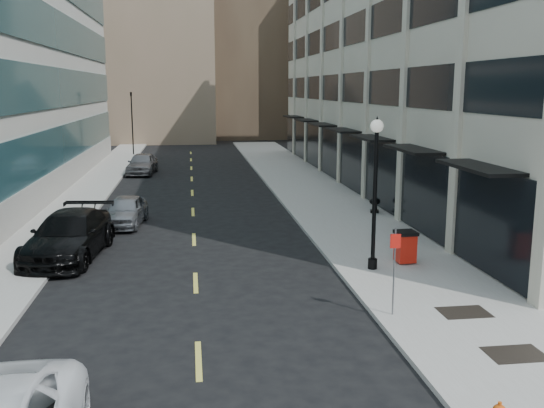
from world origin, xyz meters
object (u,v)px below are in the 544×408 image
object	(u,v)px
lamppost	(375,181)
car_silver_sedan	(125,211)
car_grey_sedan	(142,164)
urn_planter	(375,203)
traffic_signal	(131,96)
car_black_pickup	(69,236)
trash_bin	(405,246)
sign_post	(395,260)

from	to	relation	value
lamppost	car_silver_sedan	bearing A→B (deg)	136.66
car_grey_sedan	urn_planter	bearing A→B (deg)	-46.92
traffic_signal	lamppost	world-z (taller)	traffic_signal
car_black_pickup	car_silver_sedan	size ratio (longest dim) A/B	1.46
traffic_signal	urn_planter	distance (m)	33.95
car_grey_sedan	urn_planter	world-z (taller)	car_grey_sedan
trash_bin	urn_planter	world-z (taller)	trash_bin
urn_planter	car_silver_sedan	bearing A→B (deg)	-177.07
traffic_signal	car_black_pickup	size ratio (longest dim) A/B	1.15
urn_planter	lamppost	bearing A→B (deg)	-107.62
car_silver_sedan	lamppost	distance (m)	13.27
car_grey_sedan	sign_post	bearing A→B (deg)	-67.62
car_silver_sedan	lamppost	size ratio (longest dim) A/B	0.77
trash_bin	lamppost	bearing A→B (deg)	-160.91
traffic_signal	car_silver_sedan	distance (m)	31.26
car_silver_sedan	trash_bin	bearing A→B (deg)	-31.20
car_black_pickup	urn_planter	size ratio (longest dim) A/B	7.75
trash_bin	urn_planter	xyz separation A→B (m)	(1.64, 9.00, -0.17)
traffic_signal	lamppost	size ratio (longest dim) A/B	1.29
traffic_signal	trash_bin	xyz separation A→B (m)	(13.16, -39.13, -4.93)
trash_bin	urn_planter	size ratio (longest dim) A/B	1.52
car_black_pickup	lamppost	size ratio (longest dim) A/B	1.13
car_grey_sedan	urn_planter	size ratio (longest dim) A/B	6.12
trash_bin	sign_post	world-z (taller)	sign_post
traffic_signal	car_black_pickup	xyz separation A→B (m)	(0.73, -36.25, -4.84)
sign_post	urn_planter	size ratio (longest dim) A/B	3.22
car_silver_sedan	lamppost	world-z (taller)	lamppost
car_black_pickup	trash_bin	distance (m)	12.76
car_silver_sedan	car_grey_sedan	bearing A→B (deg)	97.99
trash_bin	urn_planter	bearing A→B (deg)	76.57
car_silver_sedan	sign_post	size ratio (longest dim) A/B	1.66
car_grey_sedan	sign_post	distance (m)	32.44
lamppost	urn_planter	xyz separation A→B (m)	(3.04, 9.57, -2.69)
sign_post	urn_planter	bearing A→B (deg)	79.38
traffic_signal	car_grey_sedan	bearing A→B (deg)	-82.13
traffic_signal	sign_post	xyz separation A→B (m)	(11.01, -44.09, -3.95)
car_silver_sedan	sign_post	bearing A→B (deg)	-50.45
lamppost	sign_post	xyz separation A→B (m)	(-0.75, -4.39, -1.55)
sign_post	lamppost	bearing A→B (deg)	84.86
urn_planter	car_grey_sedan	bearing A→B (deg)	127.21
urn_planter	traffic_signal	bearing A→B (deg)	116.16
car_grey_sedan	trash_bin	world-z (taller)	car_grey_sedan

